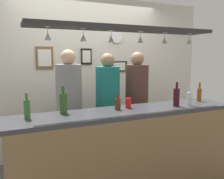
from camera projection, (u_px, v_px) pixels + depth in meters
name	position (u px, v px, depth m)	size (l,w,h in m)	color
ground_plane	(115.00, 179.00, 3.19)	(8.00, 8.00, 0.00)	#4C4742
back_wall	(88.00, 76.00, 4.01)	(4.40, 0.06, 2.60)	silver
bar_counter	(134.00, 142.00, 2.64)	(2.70, 0.55, 1.02)	#38383D
overhead_glass_rack	(127.00, 29.00, 2.65)	(2.20, 0.36, 0.04)	black
hanging_wineglass_far_left	(48.00, 36.00, 2.28)	(0.07, 0.07, 0.13)	silver
hanging_wineglass_left	(83.00, 37.00, 2.44)	(0.07, 0.07, 0.13)	silver
hanging_wineglass_center_left	(111.00, 39.00, 2.63)	(0.07, 0.07, 0.13)	silver
hanging_wineglass_center	(140.00, 39.00, 2.74)	(0.07, 0.07, 0.13)	silver
hanging_wineglass_center_right	(165.00, 40.00, 2.90)	(0.07, 0.07, 0.13)	silver
hanging_wineglass_right	(189.00, 41.00, 3.03)	(0.07, 0.07, 0.13)	silver
person_left_grey_shirt	(69.00, 101.00, 3.14)	(0.34, 0.34, 1.72)	#2D334C
person_middle_teal_shirt	(108.00, 100.00, 3.36)	(0.34, 0.34, 1.67)	#2D334C
person_right_brown_shirt	(137.00, 97.00, 3.55)	(0.34, 0.34, 1.69)	#2D334C
bottle_champagne_green	(63.00, 103.00, 2.56)	(0.08, 0.08, 0.30)	#2D5623
bottle_beer_brown_stubby	(118.00, 104.00, 2.74)	(0.07, 0.07, 0.18)	#512D14
bottle_beer_green_import	(27.00, 109.00, 2.33)	(0.06, 0.06, 0.26)	#336B2D
bottle_soda_clear	(190.00, 98.00, 2.96)	(0.06, 0.06, 0.23)	silver
bottle_beer_amber_tall	(199.00, 94.00, 3.25)	(0.06, 0.06, 0.26)	brown
bottle_wine_dark_red	(176.00, 97.00, 2.92)	(0.08, 0.08, 0.30)	#380F19
drink_can	(128.00, 103.00, 2.83)	(0.07, 0.07, 0.12)	red
picture_frame_caricature	(45.00, 58.00, 3.64)	(0.26, 0.02, 0.34)	brown
picture_frame_lower_pair	(119.00, 66.00, 4.17)	(0.30, 0.02, 0.18)	black
picture_frame_crest	(86.00, 56.00, 3.91)	(0.18, 0.02, 0.26)	black
wall_clock	(116.00, 37.00, 4.07)	(0.22, 0.22, 0.03)	white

